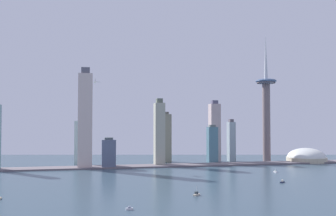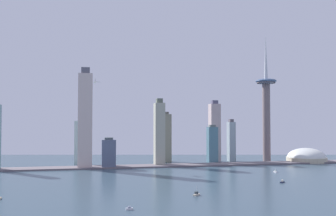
{
  "view_description": "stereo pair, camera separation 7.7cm",
  "coord_description": "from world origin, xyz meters",
  "px_view_note": "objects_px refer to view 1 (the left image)",
  "views": [
    {
      "loc": [
        -146.43,
        -240.82,
        86.75
      ],
      "look_at": [
        4.5,
        475.96,
        115.03
      ],
      "focal_mm": 39.88,
      "sensor_mm": 36.0,
      "label": 1
    },
    {
      "loc": [
        -146.36,
        -240.84,
        86.75
      ],
      "look_at": [
        4.5,
        475.96,
        115.03
      ],
      "focal_mm": 39.88,
      "sensor_mm": 36.0,
      "label": 2
    }
  ],
  "objects_px": {
    "boat_3": "(196,194)",
    "skyscraper_3": "(80,143)",
    "skyscraper_5": "(212,145)",
    "skyscraper_2": "(165,138)",
    "skyscraper_0": "(159,133)",
    "airplane": "(95,82)",
    "boat_1": "(129,209)",
    "observation_tower": "(266,103)",
    "boat_5": "(275,172)",
    "skyscraper_7": "(231,141)",
    "stadium_dome": "(306,158)",
    "boat_2": "(282,182)",
    "skyscraper_6": "(109,153)",
    "skyscraper_4": "(85,120)",
    "skyscraper_1": "(215,132)"
  },
  "relations": [
    {
      "from": "skyscraper_3",
      "to": "skyscraper_4",
      "type": "bearing_deg",
      "value": -82.17
    },
    {
      "from": "skyscraper_4",
      "to": "airplane",
      "type": "relative_size",
      "value": 8.22
    },
    {
      "from": "skyscraper_5",
      "to": "boat_1",
      "type": "relative_size",
      "value": 11.66
    },
    {
      "from": "skyscraper_7",
      "to": "boat_2",
      "type": "height_order",
      "value": "skyscraper_7"
    },
    {
      "from": "skyscraper_6",
      "to": "stadium_dome",
      "type": "bearing_deg",
      "value": 3.04
    },
    {
      "from": "skyscraper_2",
      "to": "airplane",
      "type": "relative_size",
      "value": 4.73
    },
    {
      "from": "boat_1",
      "to": "boat_5",
      "type": "distance_m",
      "value": 357.33
    },
    {
      "from": "airplane",
      "to": "skyscraper_5",
      "type": "bearing_deg",
      "value": -91.8
    },
    {
      "from": "stadium_dome",
      "to": "boat_2",
      "type": "distance_m",
      "value": 314.04
    },
    {
      "from": "skyscraper_3",
      "to": "boat_3",
      "type": "xyz_separation_m",
      "value": [
        143.31,
        -364.0,
        -43.2
      ]
    },
    {
      "from": "skyscraper_5",
      "to": "skyscraper_6",
      "type": "relative_size",
      "value": 1.4
    },
    {
      "from": "boat_5",
      "to": "observation_tower",
      "type": "bearing_deg",
      "value": 147.59
    },
    {
      "from": "skyscraper_0",
      "to": "airplane",
      "type": "distance_m",
      "value": 164.16
    },
    {
      "from": "skyscraper_4",
      "to": "airplane",
      "type": "distance_m",
      "value": 83.58
    },
    {
      "from": "stadium_dome",
      "to": "boat_5",
      "type": "xyz_separation_m",
      "value": [
        -150.4,
        -143.26,
        -7.87
      ]
    },
    {
      "from": "skyscraper_5",
      "to": "boat_2",
      "type": "xyz_separation_m",
      "value": [
        17.08,
        -262.02,
        -38.04
      ]
    },
    {
      "from": "boat_2",
      "to": "boat_5",
      "type": "bearing_deg",
      "value": -158.15
    },
    {
      "from": "boat_1",
      "to": "skyscraper_1",
      "type": "bearing_deg",
      "value": 59.06
    },
    {
      "from": "skyscraper_5",
      "to": "boat_3",
      "type": "bearing_deg",
      "value": -111.72
    },
    {
      "from": "observation_tower",
      "to": "boat_5",
      "type": "bearing_deg",
      "value": -112.13
    },
    {
      "from": "stadium_dome",
      "to": "skyscraper_3",
      "type": "bearing_deg",
      "value": 173.92
    },
    {
      "from": "skyscraper_0",
      "to": "skyscraper_1",
      "type": "height_order",
      "value": "skyscraper_1"
    },
    {
      "from": "stadium_dome",
      "to": "boat_2",
      "type": "height_order",
      "value": "stadium_dome"
    },
    {
      "from": "airplane",
      "to": "skyscraper_2",
      "type": "bearing_deg",
      "value": -73.63
    },
    {
      "from": "boat_1",
      "to": "skyscraper_2",
      "type": "bearing_deg",
      "value": 72.31
    },
    {
      "from": "boat_1",
      "to": "skyscraper_5",
      "type": "bearing_deg",
      "value": 58.8
    },
    {
      "from": "skyscraper_5",
      "to": "boat_2",
      "type": "relative_size",
      "value": 7.78
    },
    {
      "from": "stadium_dome",
      "to": "skyscraper_5",
      "type": "relative_size",
      "value": 1.05
    },
    {
      "from": "skyscraper_4",
      "to": "skyscraper_6",
      "type": "distance_m",
      "value": 77.98
    },
    {
      "from": "observation_tower",
      "to": "skyscraper_7",
      "type": "xyz_separation_m",
      "value": [
        -72.13,
        27.55,
        -84.74
      ]
    },
    {
      "from": "observation_tower",
      "to": "skyscraper_4",
      "type": "distance_m",
      "value": 396.48
    },
    {
      "from": "boat_1",
      "to": "airplane",
      "type": "height_order",
      "value": "airplane"
    },
    {
      "from": "skyscraper_4",
      "to": "boat_5",
      "type": "xyz_separation_m",
      "value": [
        324.78,
        -120.73,
        -90.56
      ]
    },
    {
      "from": "skyscraper_0",
      "to": "skyscraper_6",
      "type": "distance_m",
      "value": 110.65
    },
    {
      "from": "skyscraper_7",
      "to": "skyscraper_4",
      "type": "bearing_deg",
      "value": -167.25
    },
    {
      "from": "skyscraper_5",
      "to": "boat_2",
      "type": "distance_m",
      "value": 265.31
    },
    {
      "from": "skyscraper_3",
      "to": "boat_5",
      "type": "distance_m",
      "value": 390.05
    },
    {
      "from": "observation_tower",
      "to": "airplane",
      "type": "height_order",
      "value": "observation_tower"
    },
    {
      "from": "skyscraper_2",
      "to": "boat_1",
      "type": "height_order",
      "value": "skyscraper_2"
    },
    {
      "from": "boat_3",
      "to": "skyscraper_3",
      "type": "bearing_deg",
      "value": -112.12
    },
    {
      "from": "skyscraper_3",
      "to": "boat_2",
      "type": "xyz_separation_m",
      "value": [
        290.98,
        -298.24,
        -43.61
      ]
    },
    {
      "from": "skyscraper_0",
      "to": "skyscraper_1",
      "type": "relative_size",
      "value": 0.99
    },
    {
      "from": "boat_5",
      "to": "skyscraper_2",
      "type": "bearing_deg",
      "value": -153.63
    },
    {
      "from": "skyscraper_5",
      "to": "stadium_dome",
      "type": "bearing_deg",
      "value": -4.2
    },
    {
      "from": "skyscraper_2",
      "to": "skyscraper_0",
      "type": "bearing_deg",
      "value": -110.45
    },
    {
      "from": "skyscraper_2",
      "to": "airplane",
      "type": "bearing_deg",
      "value": -160.76
    },
    {
      "from": "airplane",
      "to": "skyscraper_0",
      "type": "bearing_deg",
      "value": -98.16
    },
    {
      "from": "skyscraper_7",
      "to": "boat_3",
      "type": "relative_size",
      "value": 8.32
    },
    {
      "from": "skyscraper_5",
      "to": "skyscraper_2",
      "type": "bearing_deg",
      "value": 152.44
    },
    {
      "from": "skyscraper_0",
      "to": "skyscraper_7",
      "type": "xyz_separation_m",
      "value": [
        173.8,
        50.81,
        -19.65
      ]
    }
  ]
}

